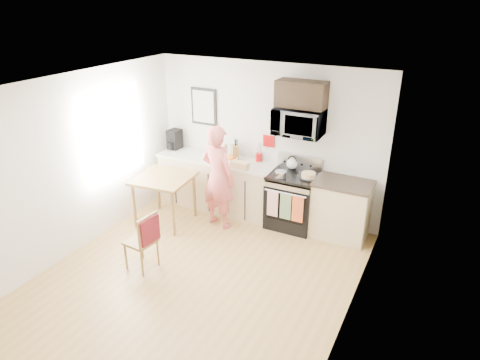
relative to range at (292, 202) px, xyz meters
The scene contains 28 objects.
floor 2.12m from the range, 107.69° to the right, with size 4.60×4.60×0.00m, color #A67E40.
back_wall 1.12m from the range, 152.75° to the left, with size 4.00×0.04×2.60m, color white.
front_wall 4.41m from the range, 98.38° to the right, with size 4.00×0.04×2.60m, color white.
left_wall 3.40m from the range, 143.09° to the right, with size 0.04×4.60×2.60m, color white.
right_wall 2.55m from the range, 55.26° to the right, with size 0.04×4.60×2.60m, color white.
ceiling 3.00m from the range, 107.69° to the right, with size 4.00×4.60×0.04m, color white.
window 3.06m from the range, 155.62° to the right, with size 0.06×1.40×1.50m.
cabinet_left 1.43m from the range, behind, with size 2.10×0.60×0.90m, color beige.
countertop_left 1.51m from the range, behind, with size 2.14×0.64×0.04m, color beige.
cabinet_right 0.80m from the range, ahead, with size 0.84×0.60×0.90m, color beige.
countertop_right 0.93m from the range, ahead, with size 0.88×0.64×0.04m, color black.
range is the anchor object (origin of this frame).
microwave 1.33m from the range, 90.06° to the left, with size 0.76×0.51×0.42m, color #B5B5BA.
upper_cabinet 1.75m from the range, 90.04° to the left, with size 0.76×0.35×0.40m, color black.
wall_art 2.27m from the range, behind, with size 0.50×0.04×0.65m.
wall_trivet 1.09m from the range, 151.92° to the left, with size 0.20×0.02×0.20m, color #A50E0E.
person 1.29m from the range, 154.33° to the right, with size 0.63×0.41×1.72m, color #CC3E38.
dining_table 2.14m from the range, 156.41° to the right, with size 0.88×0.88×0.82m.
chair 2.49m from the range, 122.16° to the right, with size 0.44×0.40×0.87m.
knife_block 1.31m from the range, behind, with size 0.11×0.15×0.24m, color brown.
utensil_crock 1.00m from the range, 161.48° to the left, with size 0.11×0.11×0.34m.
fruit_bowl 1.28m from the range, behind, with size 0.28×0.28×0.10m.
milk_carton 1.50m from the range, behind, with size 0.09×0.09×0.23m, color tan.
coffee_maker 2.48m from the range, behind, with size 0.21×0.31×0.36m.
bread_bag 1.05m from the range, 167.30° to the right, with size 0.30×0.14×0.11m, color tan.
cake 0.59m from the range, ahead, with size 0.27×0.27×0.09m.
kettle 0.63m from the range, 118.41° to the left, with size 0.18×0.18×0.23m.
pot 0.59m from the range, 128.20° to the right, with size 0.18×0.31×0.09m.
Camera 1 is at (2.71, -4.01, 3.58)m, focal length 32.00 mm.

